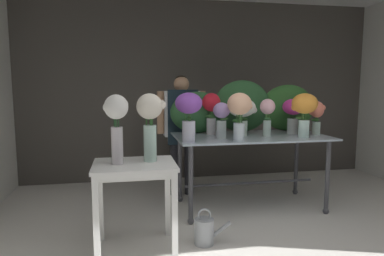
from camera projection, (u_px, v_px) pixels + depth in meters
name	position (u px, v px, depth m)	size (l,w,h in m)	color
ground_plane	(233.00, 213.00, 4.00)	(7.35, 7.35, 0.00)	silver
wall_back	(202.00, 91.00, 5.46)	(5.60, 0.12, 2.73)	#4C4742
display_table_glass	(250.00, 147.00, 4.10)	(1.77, 0.93, 0.88)	#AFC0CB
side_table_white	(135.00, 176.00, 3.04)	(0.71, 0.57, 0.79)	white
florist	(182.00, 122.00, 4.56)	(0.64, 0.24, 1.58)	#232328
foliage_backdrop	(244.00, 108.00, 4.39)	(1.89, 0.32, 0.65)	#28562D
vase_sunset_roses	(304.00, 108.00, 3.90)	(0.29, 0.29, 0.50)	silver
vase_blush_carnations	(268.00, 113.00, 4.00)	(0.18, 0.17, 0.43)	silver
vase_violet_lilies	(189.00, 111.00, 3.58)	(0.28, 0.28, 0.51)	silver
vase_crimson_freesia	(211.00, 109.00, 4.12)	(0.23, 0.22, 0.49)	silver
vase_lilac_tulips	(221.00, 117.00, 3.85)	(0.19, 0.19, 0.40)	silver
vase_ivory_stock	(242.00, 111.00, 4.05)	(0.34, 0.33, 0.44)	silver
vase_peach_anemones	(239.00, 110.00, 3.64)	(0.27, 0.26, 0.51)	silver
vase_magenta_hydrangea	(294.00, 112.00, 4.20)	(0.28, 0.26, 0.42)	silver
vase_coral_ranunculus	(317.00, 115.00, 4.11)	(0.19, 0.16, 0.40)	silver
vase_white_roses_tall	(116.00, 120.00, 2.95)	(0.21, 0.20, 0.60)	silver
vase_cream_lisianthus_tall	(150.00, 119.00, 3.06)	(0.26, 0.23, 0.60)	silver
watering_can	(205.00, 231.00, 3.21)	(0.35, 0.18, 0.34)	#999EA3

